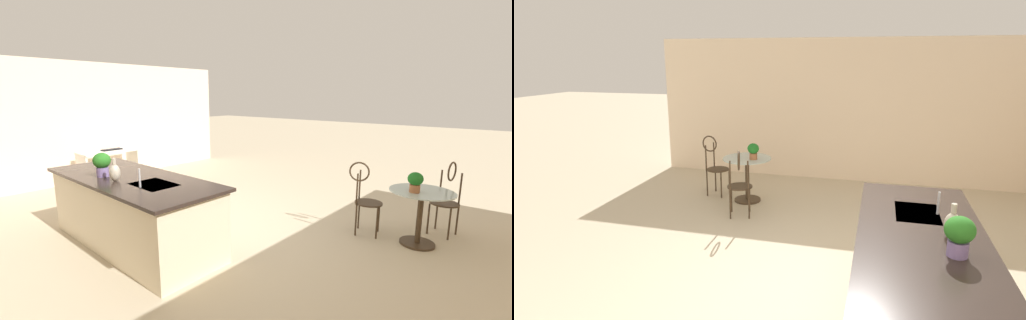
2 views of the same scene
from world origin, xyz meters
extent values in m
plane|color=beige|center=(0.00, 0.00, 0.00)|extent=(40.00, 40.00, 0.00)
cube|color=beige|center=(4.26, 0.00, 1.35)|extent=(0.12, 7.80, 2.70)
cube|color=beige|center=(0.30, 0.85, 0.44)|extent=(2.70, 0.96, 0.88)
cube|color=#2D231E|center=(0.30, 0.85, 0.90)|extent=(2.80, 1.06, 0.04)
cube|color=#B2B5BA|center=(-0.25, 0.85, 0.91)|extent=(0.56, 0.40, 0.03)
cylinder|color=#3D2D1E|center=(-2.57, -1.61, 0.01)|extent=(0.44, 0.44, 0.03)
cylinder|color=#3D2D1E|center=(-2.57, -1.61, 0.38)|extent=(0.07, 0.07, 0.69)
cylinder|color=#B2C6C1|center=(-2.57, -1.61, 0.73)|extent=(0.80, 0.80, 0.01)
cylinder|color=#3D2D1E|center=(-2.85, -2.04, 0.23)|extent=(0.03, 0.03, 0.45)
cylinder|color=#3D2D1E|center=(-2.57, -2.08, 0.23)|extent=(0.03, 0.03, 0.45)
cylinder|color=#3D2D1E|center=(-2.89, -2.32, 0.23)|extent=(0.03, 0.03, 0.45)
cylinder|color=#3D2D1E|center=(-2.62, -2.36, 0.23)|extent=(0.03, 0.03, 0.45)
cylinder|color=#3D2D1E|center=(-2.73, -2.20, 0.46)|extent=(0.43, 0.43, 0.02)
cylinder|color=#3D2D1E|center=(-2.88, -2.33, 0.68)|extent=(0.03, 0.03, 0.45)
cylinder|color=#3D2D1E|center=(-2.63, -2.37, 0.68)|extent=(0.03, 0.03, 0.45)
torus|color=#3D2D1E|center=(-2.76, -2.35, 0.90)|extent=(0.07, 0.28, 0.28)
cylinder|color=#3D2D1E|center=(-2.01, -1.69, 0.23)|extent=(0.03, 0.03, 0.45)
cylinder|color=#3D2D1E|center=(-2.09, -1.42, 0.23)|extent=(0.03, 0.03, 0.45)
cylinder|color=#3D2D1E|center=(-1.74, -1.61, 0.23)|extent=(0.03, 0.03, 0.45)
cylinder|color=#3D2D1E|center=(-1.82, -1.34, 0.23)|extent=(0.03, 0.03, 0.45)
cylinder|color=#3D2D1E|center=(-1.92, -1.52, 0.46)|extent=(0.47, 0.47, 0.02)
cylinder|color=#3D2D1E|center=(-1.74, -1.60, 0.68)|extent=(0.03, 0.03, 0.45)
cylinder|color=#3D2D1E|center=(-1.81, -1.35, 0.68)|extent=(0.03, 0.03, 0.45)
torus|color=#3D2D1E|center=(-1.77, -1.48, 0.90)|extent=(0.28, 0.10, 0.28)
cylinder|color=#B2B5BA|center=(-0.25, 1.03, 1.03)|extent=(0.02, 0.02, 0.22)
cube|color=white|center=(3.65, -1.00, 0.35)|extent=(0.54, 0.04, 0.71)
cube|color=white|center=(3.65, 0.16, 0.35)|extent=(0.54, 0.04, 0.71)
cube|color=white|center=(3.65, -0.42, 0.72)|extent=(0.60, 1.20, 0.03)
cube|color=black|center=(3.67, -0.52, 0.75)|extent=(0.16, 0.44, 0.02)
cube|color=#333335|center=(3.67, -0.52, 0.77)|extent=(0.13, 0.40, 0.01)
cylinder|color=#9E603D|center=(-2.51, -1.49, 0.79)|extent=(0.13, 0.13, 0.10)
ellipsoid|color=#1C6C22|center=(-2.51, -1.49, 0.92)|extent=(0.19, 0.19, 0.17)
cylinder|color=#7A669E|center=(0.60, 1.07, 0.98)|extent=(0.15, 0.15, 0.12)
ellipsoid|color=#276E20|center=(0.60, 1.07, 1.13)|extent=(0.22, 0.22, 0.20)
ellipsoid|color=#BCB29E|center=(0.25, 1.08, 1.02)|extent=(0.13, 0.13, 0.21)
cylinder|color=#BCB29E|center=(0.25, 1.08, 1.17)|extent=(0.04, 0.04, 0.08)
camera|label=1|loc=(-3.69, 2.94, 1.96)|focal=23.40mm
camera|label=2|loc=(3.66, 0.44, 2.37)|focal=28.87mm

